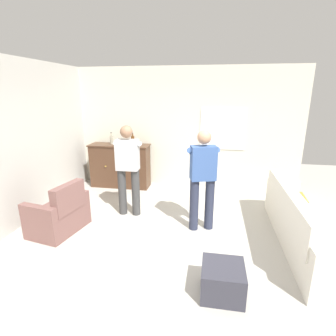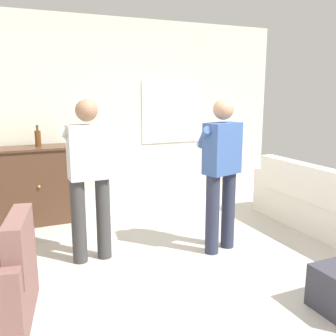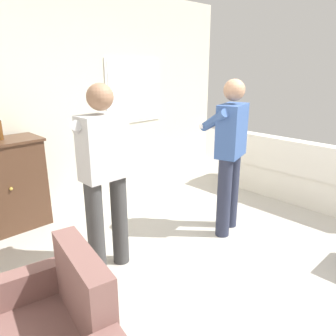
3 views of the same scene
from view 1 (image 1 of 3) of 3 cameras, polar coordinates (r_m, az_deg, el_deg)
The scene contains 11 objects.
ground at distance 4.22m, azimuth 0.06°, elevation -15.90°, with size 10.40×10.40×0.00m, color #B2ADA3.
wall_back_with_window at distance 6.26m, azimuth 4.41°, elevation 8.52°, with size 5.20×0.15×2.80m.
wall_side_left at distance 4.87m, azimuth -32.61°, elevation 3.71°, with size 0.12×5.20×2.80m, color beige.
couch at distance 4.47m, azimuth 26.45°, elevation -10.96°, with size 0.57×2.57×0.86m.
armchair at distance 4.75m, azimuth -22.52°, elevation -9.37°, with size 0.79×0.98×0.85m.
sideboard_cabinet at distance 6.44m, azimuth -10.34°, elevation 0.52°, with size 1.44×0.49×1.04m.
bottle_wine_green at distance 6.23m, azimuth -7.68°, elevation 6.04°, with size 0.08×0.08×0.28m.
bottle_liquor_amber at distance 6.40m, azimuth -12.18°, elevation 6.05°, with size 0.08×0.08×0.28m.
ottoman at distance 3.31m, azimuth 11.79°, elevation -22.79°, with size 0.48×0.48×0.36m, color #33333D.
person_standing_left at distance 4.82m, azimuth -8.69°, elevation 0.35°, with size 0.56×0.48×1.68m.
person_standing_right at distance 4.27m, azimuth 7.56°, elevation -1.71°, with size 0.53×0.52×1.68m.
Camera 1 is at (0.60, -3.51, 2.25)m, focal length 28.00 mm.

